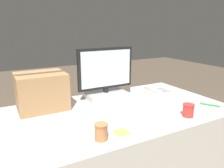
# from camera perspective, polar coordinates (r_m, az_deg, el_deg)

# --- Properties ---
(office_desk) EXTENTS (1.80, 0.90, 0.76)m
(office_desk) POSITION_cam_1_polar(r_m,az_deg,el_deg) (1.71, -1.65, -19.14)
(office_desk) COLOR beige
(office_desk) RESTS_ON ground_plane
(monitor) EXTENTS (0.48, 0.21, 0.42)m
(monitor) POSITION_cam_1_polar(r_m,az_deg,el_deg) (1.79, -1.63, 1.35)
(monitor) COLOR #B7B7B7
(monitor) RESTS_ON office_desk
(keyboard) EXTENTS (0.46, 0.18, 0.03)m
(keyboard) POSITION_cam_1_polar(r_m,az_deg,el_deg) (1.60, 1.85, -5.85)
(keyboard) COLOR silver
(keyboard) RESTS_ON office_desk
(desk_phone) EXTENTS (0.18, 0.21, 0.08)m
(desk_phone) POSITION_cam_1_polar(r_m,az_deg,el_deg) (1.90, 11.87, -2.33)
(desk_phone) COLOR beige
(desk_phone) RESTS_ON office_desk
(paper_cup_left) EXTENTS (0.07, 0.07, 0.09)m
(paper_cup_left) POSITION_cam_1_polar(r_m,az_deg,el_deg) (1.17, -2.85, -12.34)
(paper_cup_left) COLOR #BC7547
(paper_cup_left) RESTS_ON office_desk
(paper_cup_right) EXTENTS (0.08, 0.08, 0.09)m
(paper_cup_right) POSITION_cam_1_polar(r_m,az_deg,el_deg) (1.54, 19.30, -6.49)
(paper_cup_right) COLOR red
(paper_cup_right) RESTS_ON office_desk
(spoon) EXTENTS (0.11, 0.13, 0.00)m
(spoon) POSITION_cam_1_polar(r_m,az_deg,el_deg) (1.22, -19.34, -14.53)
(spoon) COLOR #B2B2B7
(spoon) RESTS_ON office_desk
(cardboard_box) EXTENTS (0.34, 0.28, 0.26)m
(cardboard_box) POSITION_cam_1_polar(r_m,az_deg,el_deg) (1.64, -17.95, -1.77)
(cardboard_box) COLOR #9E754C
(cardboard_box) RESTS_ON office_desk
(pen_marker) EXTENTS (0.09, 0.13, 0.01)m
(pen_marker) POSITION_cam_1_polar(r_m,az_deg,el_deg) (1.81, 24.21, -5.00)
(pen_marker) COLOR #198C33
(pen_marker) RESTS_ON office_desk
(sticky_note_pad) EXTENTS (0.07, 0.07, 0.01)m
(sticky_note_pad) POSITION_cam_1_polar(r_m,az_deg,el_deg) (1.26, 2.52, -12.49)
(sticky_note_pad) COLOR #E5DB4C
(sticky_note_pad) RESTS_ON office_desk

